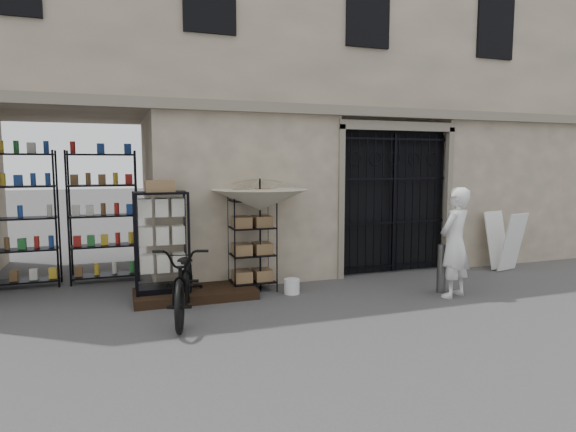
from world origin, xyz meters
name	(u,v)px	position (x,y,z in m)	size (l,w,h in m)	color
ground	(367,310)	(0.00, 0.00, 0.00)	(80.00, 80.00, 0.00)	#26262A
main_building	(283,62)	(0.00, 4.00, 4.50)	(14.00, 4.00, 9.00)	tan
shop_recess	(62,207)	(-4.50, 2.80, 1.50)	(3.00, 1.70, 3.00)	black
shop_shelving	(63,218)	(-4.55, 3.30, 1.25)	(2.70, 0.50, 2.50)	black
iron_gate	(390,200)	(1.75, 2.28, 1.50)	(2.50, 0.21, 3.00)	black
step_platform	(195,294)	(-2.40, 1.55, 0.07)	(2.00, 0.90, 0.15)	black
display_cabinet	(162,247)	(-2.92, 1.63, 0.89)	(0.88, 0.60, 1.79)	black
wire_rack	(252,244)	(-1.36, 1.74, 0.84)	(0.80, 0.61, 1.72)	black
market_umbrella	(260,194)	(-1.25, 1.60, 1.73)	(1.88, 1.90, 2.40)	black
white_bucket	(292,286)	(-0.77, 1.28, 0.13)	(0.27, 0.27, 0.26)	silver
bicycle	(186,317)	(-2.68, 0.60, 0.00)	(0.74, 1.11, 2.12)	black
steel_bollard	(442,269)	(1.73, 0.49, 0.42)	(0.16, 0.16, 0.85)	#565656
shopkeeper	(453,296)	(1.76, 0.21, 0.00)	(0.68, 1.86, 0.45)	silver
easel_sign	(505,241)	(4.11, 1.55, 0.63)	(0.70, 0.77, 1.22)	silver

